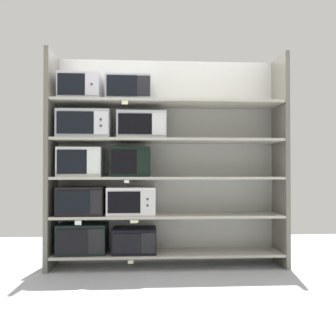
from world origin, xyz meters
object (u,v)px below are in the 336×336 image
at_px(microwave_4, 81,162).
at_px(microwave_7, 142,126).
at_px(microwave_9, 129,89).
at_px(microwave_6, 85,125).
at_px(microwave_1, 134,240).
at_px(microwave_5, 131,162).
at_px(microwave_8, 80,88).
at_px(microwave_2, 82,201).
at_px(microwave_3, 132,201).
at_px(microwave_0, 83,238).

xyz_separation_m(microwave_4, microwave_7, (0.68, 0.00, 0.42)).
distance_m(microwave_4, microwave_9, 0.99).
bearing_deg(microwave_6, microwave_1, 0.01).
relative_size(microwave_5, microwave_8, 0.95).
bearing_deg(microwave_1, microwave_5, -179.81).
xyz_separation_m(microwave_2, microwave_4, (-0.01, -0.00, 0.43)).
height_order(microwave_5, microwave_8, microwave_8).
xyz_separation_m(microwave_3, microwave_7, (0.11, 0.00, 0.86)).
relative_size(microwave_7, microwave_8, 1.19).
distance_m(microwave_0, microwave_7, 1.44).
xyz_separation_m(microwave_0, microwave_8, (-0.04, -0.00, 1.70)).
distance_m(microwave_5, microwave_9, 0.83).
xyz_separation_m(microwave_6, microwave_8, (-0.06, 0.00, 0.42)).
xyz_separation_m(microwave_2, microwave_3, (0.56, 0.00, -0.00)).
distance_m(microwave_1, microwave_4, 1.07).
bearing_deg(microwave_8, microwave_2, 0.06).
relative_size(microwave_5, microwave_6, 0.76).
xyz_separation_m(microwave_3, microwave_9, (-0.03, -0.00, 1.27)).
distance_m(microwave_2, microwave_5, 0.70).
xyz_separation_m(microwave_7, microwave_9, (-0.15, -0.00, 0.42)).
height_order(microwave_0, microwave_1, microwave_0).
relative_size(microwave_3, microwave_5, 1.22).
bearing_deg(microwave_4, microwave_7, 0.02).
xyz_separation_m(microwave_1, microwave_2, (-0.59, -0.00, 0.45)).
bearing_deg(microwave_1, microwave_9, -179.79).
relative_size(microwave_0, microwave_6, 0.93).
relative_size(microwave_3, microwave_7, 0.97).
bearing_deg(microwave_7, microwave_3, -179.95).
bearing_deg(microwave_6, microwave_3, 0.01).
relative_size(microwave_4, microwave_8, 1.04).
bearing_deg(microwave_0, microwave_6, -0.05).
relative_size(microwave_1, microwave_4, 1.01).
relative_size(microwave_2, microwave_4, 1.05).
bearing_deg(microwave_9, microwave_7, 0.12).
relative_size(microwave_3, microwave_9, 1.06).
height_order(microwave_8, microwave_9, microwave_8).
relative_size(microwave_1, microwave_8, 1.05).
bearing_deg(microwave_3, microwave_4, -179.99).
height_order(microwave_4, microwave_8, microwave_8).
xyz_separation_m(microwave_4, microwave_6, (0.05, 0.00, 0.42)).
bearing_deg(microwave_2, microwave_9, -0.02).
height_order(microwave_1, microwave_9, microwave_9).
bearing_deg(microwave_7, microwave_1, -179.96).
bearing_deg(microwave_2, microwave_3, 0.01).
relative_size(microwave_1, microwave_3, 0.91).
xyz_separation_m(microwave_5, microwave_9, (-0.03, -0.00, 0.83)).
bearing_deg(microwave_7, microwave_9, -179.88).
bearing_deg(microwave_4, microwave_5, 0.00).
distance_m(microwave_0, microwave_5, 1.01).
bearing_deg(microwave_0, microwave_7, 0.01).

